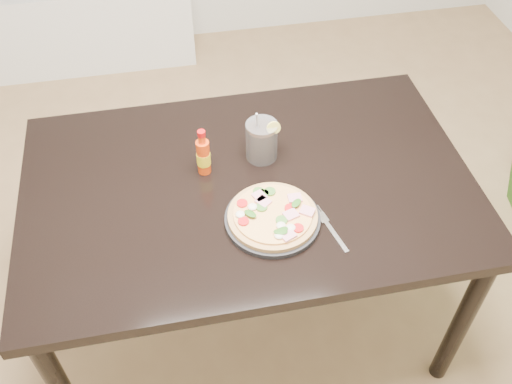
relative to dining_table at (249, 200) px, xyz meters
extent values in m
plane|color=#9E7A51|center=(0.10, -0.11, -0.67)|extent=(4.50, 4.50, 0.00)
cube|color=black|center=(0.00, 0.00, 0.06)|extent=(1.40, 0.90, 0.04)
cylinder|color=black|center=(0.64, -0.39, -0.31)|extent=(0.06, 0.06, 0.71)
cylinder|color=black|center=(-0.64, 0.39, -0.31)|extent=(0.06, 0.06, 0.71)
cylinder|color=black|center=(0.64, 0.39, -0.31)|extent=(0.06, 0.06, 0.71)
cylinder|color=black|center=(0.04, -0.17, 0.09)|extent=(0.28, 0.28, 0.02)
cylinder|color=tan|center=(0.04, -0.17, 0.11)|extent=(0.26, 0.26, 0.01)
cylinder|color=#FCC56D|center=(0.04, -0.17, 0.12)|extent=(0.23, 0.23, 0.01)
cube|color=pink|center=(0.02, -0.13, 0.12)|extent=(0.05, 0.05, 0.01)
cube|color=pink|center=(0.14, -0.19, 0.12)|extent=(0.05, 0.05, 0.01)
cube|color=pink|center=(0.06, -0.26, 0.12)|extent=(0.05, 0.05, 0.01)
cube|color=pink|center=(0.01, -0.10, 0.12)|extent=(0.05, 0.05, 0.01)
cube|color=pink|center=(0.09, -0.19, 0.12)|extent=(0.05, 0.05, 0.01)
cube|color=pink|center=(0.11, -0.13, 0.12)|extent=(0.04, 0.03, 0.01)
cylinder|color=red|center=(0.09, -0.16, 0.12)|extent=(0.03, 0.03, 0.01)
cylinder|color=red|center=(-0.05, -0.19, 0.12)|extent=(0.03, 0.03, 0.01)
cylinder|color=red|center=(0.10, -0.24, 0.12)|extent=(0.03, 0.03, 0.01)
cylinder|color=red|center=(-0.04, -0.12, 0.12)|extent=(0.03, 0.03, 0.01)
cylinder|color=#3F7928|center=(0.05, -0.09, 0.12)|extent=(0.03, 0.03, 0.01)
cylinder|color=#3F7928|center=(0.03, -0.09, 0.12)|extent=(0.03, 0.03, 0.01)
cylinder|color=#3F7928|center=(0.01, -0.15, 0.12)|extent=(0.03, 0.03, 0.01)
cylinder|color=#3F7928|center=(0.01, -0.08, 0.12)|extent=(0.03, 0.03, 0.01)
cylinder|color=#3F7928|center=(0.06, -0.21, 0.12)|extent=(0.03, 0.03, 0.01)
ellipsoid|color=white|center=(-0.01, -0.14, 0.12)|extent=(0.03, 0.03, 0.01)
ellipsoid|color=white|center=(-0.05, -0.16, 0.12)|extent=(0.03, 0.03, 0.01)
ellipsoid|color=white|center=(0.04, -0.26, 0.12)|extent=(0.03, 0.03, 0.01)
ellipsoid|color=white|center=(0.05, -0.22, 0.12)|extent=(0.03, 0.03, 0.01)
ellipsoid|color=white|center=(0.08, -0.24, 0.12)|extent=(0.03, 0.03, 0.01)
ellipsoid|color=#286417|center=(0.11, -0.15, 0.13)|extent=(0.04, 0.04, 0.00)
ellipsoid|color=#286417|center=(0.05, -0.25, 0.13)|extent=(0.05, 0.04, 0.00)
ellipsoid|color=#286417|center=(0.04, -0.25, 0.13)|extent=(0.04, 0.03, 0.00)
ellipsoid|color=#286417|center=(-0.03, -0.17, 0.13)|extent=(0.04, 0.04, 0.00)
cylinder|color=#E3400D|center=(-0.13, 0.08, 0.14)|extent=(0.05, 0.05, 0.12)
cylinder|color=yellow|center=(-0.13, 0.08, 0.14)|extent=(0.04, 0.04, 0.04)
cylinder|color=#E3400D|center=(-0.13, 0.08, 0.22)|extent=(0.02, 0.02, 0.03)
cylinder|color=red|center=(-0.13, 0.08, 0.24)|extent=(0.02, 0.02, 0.02)
cylinder|color=black|center=(0.06, 0.11, 0.14)|extent=(0.09, 0.09, 0.12)
cylinder|color=silver|center=(0.06, 0.11, 0.15)|extent=(0.10, 0.10, 0.13)
cylinder|color=#F2E059|center=(0.10, 0.09, 0.21)|extent=(0.04, 0.01, 0.04)
cylinder|color=#B2B2B7|center=(0.05, 0.12, 0.19)|extent=(0.03, 0.06, 0.17)
cube|color=silver|center=(0.20, -0.27, 0.09)|extent=(0.04, 0.12, 0.00)
cube|color=silver|center=(0.19, -0.19, 0.09)|extent=(0.03, 0.04, 0.00)
cube|color=silver|center=(0.17, -0.16, 0.09)|extent=(0.01, 0.03, 0.00)
cube|color=silver|center=(0.18, -0.16, 0.09)|extent=(0.01, 0.03, 0.00)
cube|color=silver|center=(0.18, -0.15, 0.09)|extent=(0.01, 0.03, 0.00)
cube|color=silver|center=(0.19, -0.15, 0.09)|extent=(0.01, 0.03, 0.00)
cube|color=white|center=(-0.70, 1.96, -0.42)|extent=(1.40, 0.34, 0.50)
camera|label=1|loc=(-0.22, -1.22, 1.35)|focal=40.00mm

